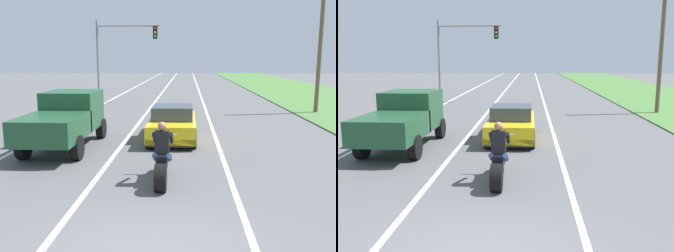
% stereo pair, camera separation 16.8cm
% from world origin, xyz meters
% --- Properties ---
extents(lane_stripe_left_solid, '(0.14, 120.00, 0.01)m').
position_xyz_m(lane_stripe_left_solid, '(-5.40, 20.00, 0.00)').
color(lane_stripe_left_solid, white).
rests_on(lane_stripe_left_solid, ground).
extents(lane_stripe_right_solid, '(0.14, 120.00, 0.01)m').
position_xyz_m(lane_stripe_right_solid, '(1.80, 20.00, 0.00)').
color(lane_stripe_right_solid, white).
rests_on(lane_stripe_right_solid, ground).
extents(lane_stripe_centre_dashed, '(0.14, 120.00, 0.01)m').
position_xyz_m(lane_stripe_centre_dashed, '(-1.80, 20.00, 0.00)').
color(lane_stripe_centre_dashed, white).
rests_on(lane_stripe_centre_dashed, ground).
extents(motorcycle_with_rider, '(0.70, 2.21, 1.62)m').
position_xyz_m(motorcycle_with_rider, '(0.00, 3.99, 0.59)').
color(motorcycle_with_rider, black).
rests_on(motorcycle_with_rider, ground).
extents(sports_car_yellow, '(1.84, 4.30, 1.37)m').
position_xyz_m(sports_car_yellow, '(0.05, 9.38, 0.63)').
color(sports_car_yellow, yellow).
rests_on(sports_car_yellow, ground).
extents(pickup_truck_left_lane_dark_green, '(2.02, 4.80, 1.98)m').
position_xyz_m(pickup_truck_left_lane_dark_green, '(-3.73, 7.71, 1.11)').
color(pickup_truck_left_lane_dark_green, '#1E4C2D').
rests_on(pickup_truck_left_lane_dark_green, ground).
extents(traffic_light_mast_near, '(4.83, 0.34, 6.00)m').
position_xyz_m(traffic_light_mast_near, '(-4.62, 22.70, 4.01)').
color(traffic_light_mast_near, gray).
rests_on(traffic_light_mast_near, ground).
extents(utility_pole_roadside, '(0.24, 0.24, 7.62)m').
position_xyz_m(utility_pole_roadside, '(8.29, 17.07, 3.81)').
color(utility_pole_roadside, brown).
rests_on(utility_pole_roadside, ground).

